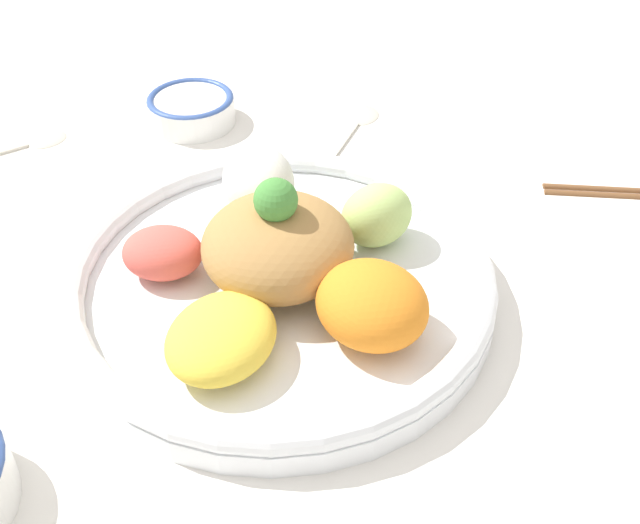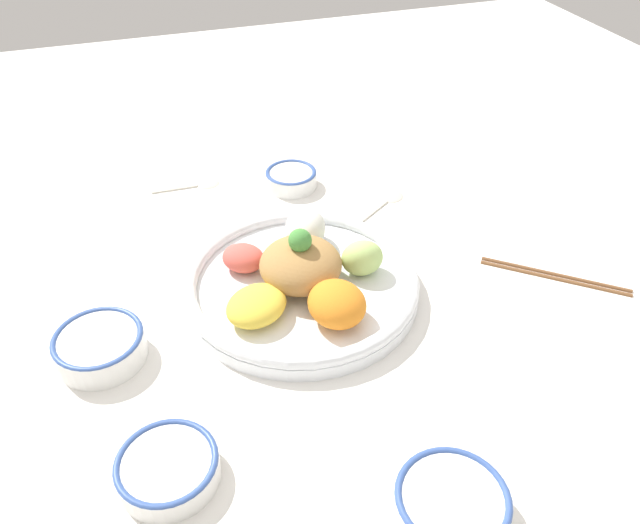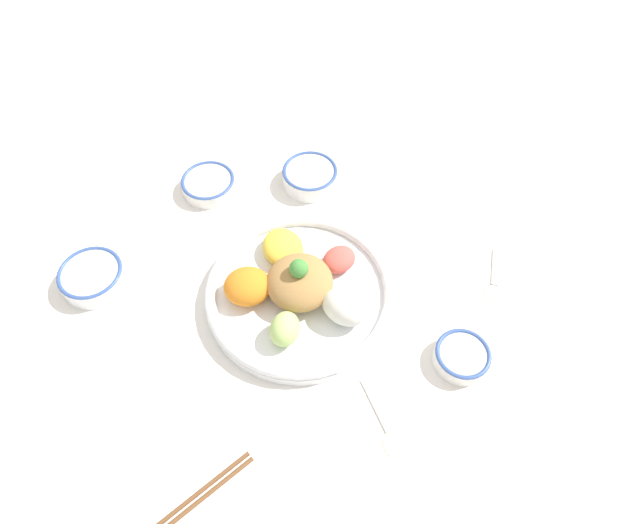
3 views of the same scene
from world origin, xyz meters
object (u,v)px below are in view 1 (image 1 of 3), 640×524
(serving_spoon_main, at_px, (23,143))
(serving_spoon_extra, at_px, (352,124))
(sauce_bowl_dark, at_px, (191,108))
(salad_platter, at_px, (281,272))

(serving_spoon_main, bearing_deg, serving_spoon_extra, 153.65)
(sauce_bowl_dark, height_order, serving_spoon_extra, sauce_bowl_dark)
(serving_spoon_extra, bearing_deg, salad_platter, 8.16)
(sauce_bowl_dark, xyz_separation_m, serving_spoon_extra, (0.10, 0.14, -0.01))
(salad_platter, distance_m, serving_spoon_main, 0.36)
(serving_spoon_main, distance_m, serving_spoon_extra, 0.34)
(sauce_bowl_dark, height_order, serving_spoon_main, sauce_bowl_dark)
(salad_platter, xyz_separation_m, sauce_bowl_dark, (-0.29, 0.07, -0.01))
(salad_platter, bearing_deg, serving_spoon_main, -164.22)
(salad_platter, height_order, serving_spoon_main, salad_platter)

